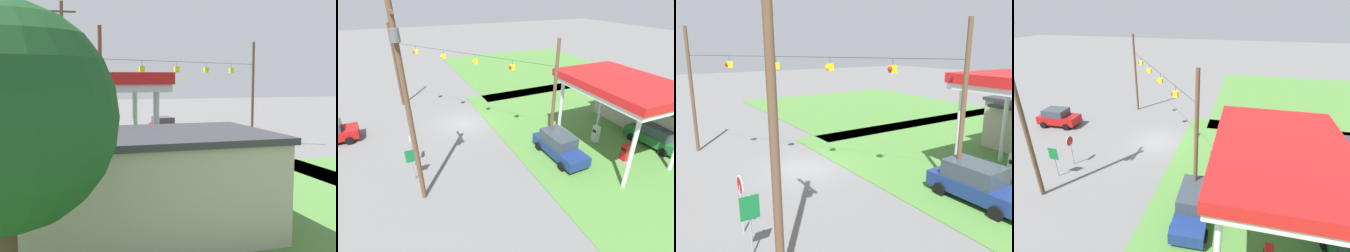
{
  "view_description": "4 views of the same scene",
  "coord_description": "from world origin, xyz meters",
  "views": [
    {
      "loc": [
        11.62,
        32.48,
        5.92
      ],
      "look_at": [
        3.03,
        3.94,
        2.67
      ],
      "focal_mm": 50.0,
      "sensor_mm": 36.0,
      "label": 1
    },
    {
      "loc": [
        22.53,
        -5.75,
        11.65
      ],
      "look_at": [
        4.72,
        2.35,
        1.44
      ],
      "focal_mm": 28.0,
      "sensor_mm": 36.0,
      "label": 2
    },
    {
      "loc": [
        17.54,
        -8.4,
        7.49
      ],
      "look_at": [
        1.92,
        1.66,
        2.92
      ],
      "focal_mm": 35.0,
      "sensor_mm": 36.0,
      "label": 3
    },
    {
      "loc": [
        20.49,
        7.3,
        11.68
      ],
      "look_at": [
        2.18,
        2.88,
        2.94
      ],
      "focal_mm": 28.0,
      "sensor_mm": 36.0,
      "label": 4
    }
  ],
  "objects": [
    {
      "name": "utility_pole_main",
      "position": [
        8.93,
        -5.21,
        6.45
      ],
      "size": [
        2.2,
        0.44,
        11.62
      ],
      "color": "brown",
      "rests_on": "ground"
    },
    {
      "name": "gas_station_canopy",
      "position": [
        9.62,
        9.22,
        5.5
      ],
      "size": [
        8.92,
        5.93,
        6.05
      ],
      "color": "silver",
      "rests_on": "ground"
    },
    {
      "name": "route_sign",
      "position": [
        6.9,
        -5.52,
        1.71
      ],
      "size": [
        0.1,
        0.7,
        2.4
      ],
      "color": "gray",
      "rests_on": "ground"
    },
    {
      "name": "gas_station_store",
      "position": [
        9.78,
        16.1,
        1.93
      ],
      "size": [
        13.73,
        6.29,
        3.83
      ],
      "color": "#B2A893",
      "rests_on": "ground"
    },
    {
      "name": "stop_sign_roadside",
      "position": [
        5.17,
        -5.36,
        1.81
      ],
      "size": [
        0.8,
        0.08,
        2.5
      ],
      "rotation": [
        0.0,
        0.0,
        3.14
      ],
      "color": "#99999E",
      "rests_on": "ground"
    },
    {
      "name": "signal_span_gantry",
      "position": [
        -0.0,
        -0.01,
        4.8
      ],
      "size": [
        15.23,
        10.24,
        8.8
      ],
      "color": "brown",
      "rests_on": "ground"
    },
    {
      "name": "fuel_pump_far",
      "position": [
        11.2,
        9.22,
        0.72
      ],
      "size": [
        0.71,
        0.56,
        1.51
      ],
      "color": "gray",
      "rests_on": "ground"
    },
    {
      "name": "ground_plane",
      "position": [
        0.0,
        0.0,
        0.0
      ],
      "size": [
        160.0,
        160.0,
        0.0
      ],
      "primitive_type": "plane",
      "color": "slate"
    },
    {
      "name": "fuel_pump_near",
      "position": [
        8.05,
        9.22,
        0.72
      ],
      "size": [
        0.71,
        0.56,
        1.51
      ],
      "color": "gray",
      "rests_on": "ground"
    },
    {
      "name": "car_at_pumps_rear",
      "position": [
        10.57,
        13.31,
        0.96
      ],
      "size": [
        4.73,
        2.44,
        1.89
      ],
      "rotation": [
        0.0,
        0.0,
        3.24
      ],
      "color": "#1E602D",
      "rests_on": "ground"
    },
    {
      "name": "car_at_pumps_front",
      "position": [
        8.55,
        5.13,
        0.97
      ],
      "size": [
        5.02,
        2.23,
        1.91
      ],
      "rotation": [
        0.0,
        0.0,
        0.03
      ],
      "color": "navy",
      "rests_on": "ground"
    },
    {
      "name": "grass_verge_opposite_corner",
      "position": [
        -16.0,
        16.0,
        0.02
      ],
      "size": [
        24.0,
        24.0,
        0.04
      ],
      "primitive_type": "cube",
      "color": "#4C7F38",
      "rests_on": "ground"
    }
  ]
}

